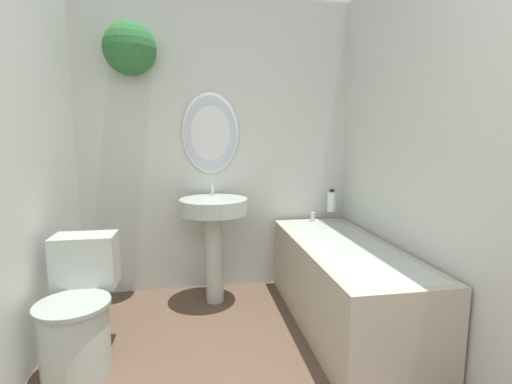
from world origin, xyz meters
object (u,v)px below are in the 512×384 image
toilet (79,313)px  shampoo_bottle (332,201)px  bathtub (344,283)px  pedestal_sink (214,222)px

toilet → shampoo_bottle: bearing=26.0°
toilet → bathtub: bearing=6.2°
bathtub → shampoo_bottle: (0.17, 0.70, 0.44)m
toilet → bathtub: 1.65m
pedestal_sink → bathtub: pedestal_sink is taller
bathtub → toilet: bearing=-173.8°
toilet → pedestal_sink: bearing=41.9°
bathtub → pedestal_sink: bearing=147.6°
pedestal_sink → shampoo_bottle: size_ratio=4.78×
toilet → pedestal_sink: size_ratio=0.77×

